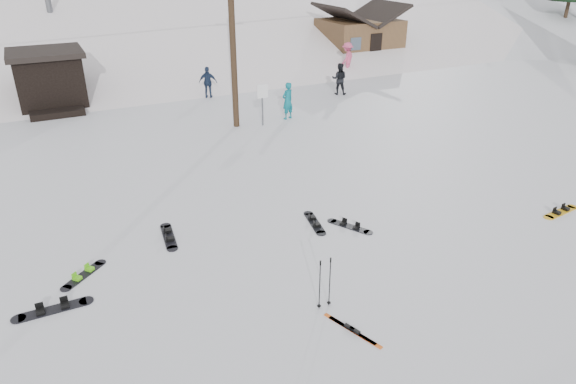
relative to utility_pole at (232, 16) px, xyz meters
name	(u,v)px	position (x,y,z in m)	size (l,w,h in m)	color
ground	(390,330)	(-2.00, -14.00, -4.68)	(200.00, 200.00, 0.00)	silver
ski_slope	(99,127)	(-2.00, 41.00, -16.68)	(60.00, 75.00, 45.00)	white
ridge_right	(389,91)	(36.00, 36.00, -15.68)	(34.00, 85.00, 36.00)	silver
treeline_right	(425,15)	(34.00, 28.00, -4.68)	(20.00, 60.00, 10.00)	black
utility_pole	(232,16)	(0.00, 0.00, 0.00)	(2.00, 0.26, 9.00)	#3A2819
trail_sign	(262,97)	(1.10, -0.42, -3.41)	(0.50, 0.09, 1.85)	#595B60
lift_hut	(50,79)	(-7.00, 6.94, -3.32)	(3.40, 4.10, 2.75)	black
cabin	(359,38)	(13.00, 10.00, -3.20)	(5.39, 4.40, 3.77)	brown
hero_skis	(352,330)	(-2.72, -13.65, -4.66)	(0.57, 1.44, 0.08)	#C84F14
ski_poles	(325,283)	(-2.85, -12.70, -4.04)	(0.34, 0.09, 1.24)	black
board_scatter_a	(53,309)	(-8.26, -10.16, -4.65)	(1.71, 0.32, 0.12)	black
board_scatter_b	(169,236)	(-5.18, -8.19, -4.65)	(0.44, 1.59, 0.11)	black
board_scatter_c	(84,275)	(-7.50, -9.07, -4.65)	(1.15, 1.04, 0.10)	black
board_scatter_d	(350,226)	(-0.40, -9.92, -4.65)	(0.84, 1.29, 0.10)	black
board_scatter_e	(561,212)	(5.78, -11.99, -4.65)	(1.53, 0.44, 0.11)	yellow
board_scatter_f	(315,223)	(-1.20, -9.29, -4.65)	(0.52, 1.47, 0.10)	black
skier_teal	(288,101)	(2.52, -0.03, -3.84)	(0.62, 0.40, 1.69)	#0B6977
skier_dark	(339,79)	(6.91, 2.62, -3.85)	(0.81, 0.63, 1.66)	black
skier_pink	(347,58)	(9.87, 6.52, -3.72)	(1.24, 0.71, 1.92)	#CB4770
skier_navy	(208,82)	(0.42, 5.09, -3.87)	(0.95, 0.39, 1.62)	#1B2944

